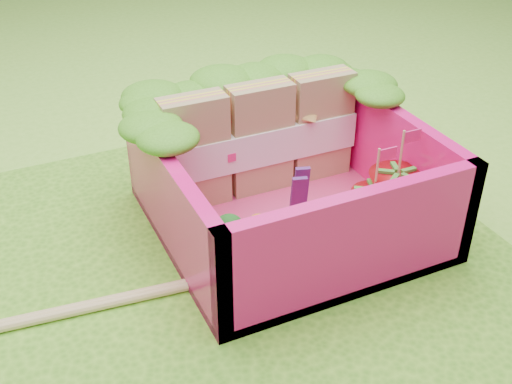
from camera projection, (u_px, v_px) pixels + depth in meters
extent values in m
plane|color=#85D53C|center=(232.00, 257.00, 3.19)|extent=(14.00, 14.00, 0.00)
cube|color=#539F24|center=(232.00, 255.00, 3.18)|extent=(2.60, 2.60, 0.03)
cube|color=#E23975|center=(287.00, 221.00, 3.36)|extent=(1.30, 1.30, 0.05)
cube|color=#FF157F|center=(239.00, 130.00, 3.70)|extent=(1.30, 0.07, 0.55)
cube|color=#FF157F|center=(354.00, 247.00, 2.76)|extent=(1.30, 0.07, 0.55)
cube|color=#FF157F|center=(172.00, 209.00, 3.01)|extent=(0.07, 1.30, 0.55)
cube|color=#FF157F|center=(389.00, 155.00, 3.45)|extent=(0.07, 1.30, 0.55)
ellipsoid|color=#3A8518|center=(152.00, 93.00, 3.31)|extent=(0.30, 0.30, 0.11)
ellipsoid|color=#3A8518|center=(189.00, 87.00, 3.38)|extent=(0.30, 0.30, 0.11)
ellipsoid|color=#3A8518|center=(224.00, 81.00, 3.46)|extent=(0.30, 0.30, 0.11)
ellipsoid|color=#3A8518|center=(257.00, 75.00, 3.53)|extent=(0.30, 0.30, 0.11)
ellipsoid|color=#3A8518|center=(289.00, 69.00, 3.60)|extent=(0.30, 0.30, 0.11)
ellipsoid|color=#3A8518|center=(320.00, 64.00, 3.67)|extent=(0.30, 0.30, 0.11)
ellipsoid|color=#3A8518|center=(167.00, 135.00, 2.92)|extent=(0.27, 0.27, 0.10)
ellipsoid|color=#3A8518|center=(157.00, 123.00, 3.02)|extent=(0.27, 0.27, 0.10)
ellipsoid|color=#3A8518|center=(149.00, 111.00, 3.13)|extent=(0.27, 0.27, 0.10)
ellipsoid|color=#3A8518|center=(141.00, 101.00, 3.24)|extent=(0.27, 0.27, 0.10)
ellipsoid|color=#3A8518|center=(380.00, 92.00, 3.33)|extent=(0.27, 0.27, 0.10)
ellipsoid|color=#3A8518|center=(365.00, 82.00, 3.44)|extent=(0.27, 0.27, 0.10)
ellipsoid|color=#3A8518|center=(351.00, 73.00, 3.55)|extent=(0.27, 0.27, 0.10)
ellipsoid|color=#3A8518|center=(338.00, 65.00, 3.65)|extent=(0.27, 0.27, 0.10)
cube|color=tan|center=(195.00, 152.00, 3.31)|extent=(0.35, 0.15, 0.61)
cube|color=tan|center=(260.00, 138.00, 3.44)|extent=(0.35, 0.15, 0.61)
cube|color=tan|center=(320.00, 125.00, 3.57)|extent=(0.35, 0.15, 0.61)
cube|color=white|center=(260.00, 143.00, 3.45)|extent=(1.10, 0.18, 0.20)
cylinder|color=#6EA851|center=(235.00, 265.00, 2.90)|extent=(0.12, 0.12, 0.14)
ellipsoid|color=#16531B|center=(234.00, 243.00, 2.83)|extent=(0.34, 0.34, 0.12)
cylinder|color=orange|center=(259.00, 243.00, 2.92)|extent=(0.07, 0.07, 0.28)
cylinder|color=orange|center=(267.00, 241.00, 2.97)|extent=(0.07, 0.07, 0.24)
cube|color=#451B5F|center=(297.00, 207.00, 3.08)|extent=(0.07, 0.04, 0.38)
cube|color=#451B5F|center=(300.00, 197.00, 3.16)|extent=(0.07, 0.04, 0.38)
cone|color=red|center=(372.00, 211.00, 3.18)|extent=(0.23, 0.23, 0.23)
cylinder|color=tan|center=(377.00, 171.00, 3.06)|extent=(0.01, 0.01, 0.24)
cube|color=#F1287E|center=(388.00, 154.00, 3.03)|extent=(0.10, 0.01, 0.06)
cone|color=red|center=(395.00, 199.00, 3.22)|extent=(0.29, 0.29, 0.29)
cylinder|color=tan|center=(401.00, 153.00, 3.08)|extent=(0.01, 0.01, 0.24)
cube|color=#F1287E|center=(412.00, 136.00, 3.05)|extent=(0.10, 0.01, 0.06)
cube|color=#70BC3B|center=(372.00, 195.00, 3.48)|extent=(0.33, 0.15, 0.05)
cube|color=#70BC3B|center=(399.00, 218.00, 3.29)|extent=(0.32, 0.09, 0.05)
cube|color=#70BC3B|center=(352.00, 241.00, 3.12)|extent=(0.23, 0.31, 0.05)
cube|color=#D9BE77|center=(33.00, 321.00, 2.74)|extent=(2.04, 0.25, 0.04)
cube|color=#D9BE77|center=(45.00, 314.00, 2.77)|extent=(2.04, 0.25, 0.04)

